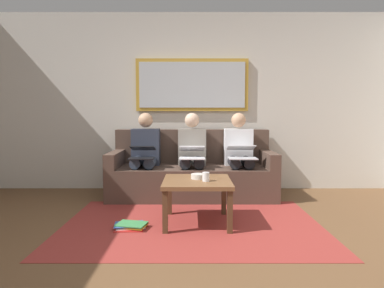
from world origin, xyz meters
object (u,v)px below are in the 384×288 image
(laptop_white, at_px, (192,153))
(laptop_black, at_px, (142,153))
(laptop_silver, at_px, (242,152))
(person_left, at_px, (239,152))
(couch, at_px, (192,173))
(coffee_table, at_px, (197,186))
(bowl, at_px, (198,176))
(cup, at_px, (206,177))
(framed_mirror, at_px, (192,85))
(person_right, at_px, (145,152))
(magazine_stack, at_px, (130,226))
(person_middle, at_px, (192,152))

(laptop_white, bearing_deg, laptop_black, 0.18)
(laptop_silver, bearing_deg, person_left, -90.00)
(couch, height_order, laptop_black, couch)
(coffee_table, xyz_separation_m, laptop_black, (0.69, -0.91, 0.24))
(laptop_black, bearing_deg, laptop_white, -179.82)
(bowl, relative_size, laptop_black, 0.41)
(cup, distance_m, laptop_white, 1.00)
(couch, height_order, coffee_table, couch)
(framed_mirror, bearing_deg, bowl, 92.37)
(person_right, distance_m, magazine_stack, 1.44)
(laptop_black, bearing_deg, magazine_stack, 91.85)
(person_middle, distance_m, magazine_stack, 1.56)
(bowl, bearing_deg, laptop_white, -85.71)
(coffee_table, distance_m, person_middle, 1.17)
(couch, height_order, magazine_stack, couch)
(laptop_silver, height_order, magazine_stack, laptop_silver)
(bowl, height_order, laptop_silver, laptop_silver)
(laptop_white, bearing_deg, couch, -90.00)
(bowl, relative_size, laptop_silver, 0.39)
(couch, height_order, laptop_silver, couch)
(laptop_silver, relative_size, laptop_white, 1.07)
(person_left, bearing_deg, bowl, 62.06)
(person_left, bearing_deg, framed_mirror, -35.52)
(couch, bearing_deg, person_left, 173.87)
(couch, distance_m, person_right, 0.71)
(bowl, bearing_deg, person_right, -57.06)
(coffee_table, relative_size, cup, 7.64)
(coffee_table, distance_m, person_left, 1.31)
(cup, height_order, bowl, cup)
(couch, height_order, laptop_white, couch)
(laptop_black, bearing_deg, framed_mirror, -132.64)
(cup, distance_m, person_middle, 1.23)
(coffee_table, bearing_deg, framed_mirror, -88.17)
(bowl, bearing_deg, magazine_stack, 19.24)
(person_middle, height_order, laptop_black, person_middle)
(bowl, xyz_separation_m, laptop_black, (0.70, -0.85, 0.15))
(framed_mirror, distance_m, laptop_silver, 1.31)
(person_left, xyz_separation_m, laptop_white, (0.64, 0.24, 0.02))
(cup, bearing_deg, laptop_black, -51.56)
(laptop_white, bearing_deg, coffee_table, 93.22)
(laptop_black, xyz_separation_m, magazine_stack, (-0.03, 1.08, -0.60))
(framed_mirror, distance_m, bowl, 1.88)
(cup, bearing_deg, person_left, -112.38)
(cup, distance_m, bowl, 0.15)
(framed_mirror, distance_m, coffee_table, 1.98)
(person_right, xyz_separation_m, laptop_black, (-0.00, 0.24, 0.02))
(couch, bearing_deg, bowl, 93.16)
(person_left, relative_size, laptop_white, 3.11)
(person_middle, xyz_separation_m, person_right, (0.64, 0.00, 0.00))
(laptop_silver, height_order, person_right, person_right)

